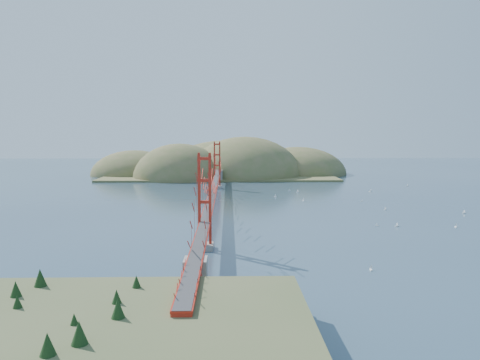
{
  "coord_description": "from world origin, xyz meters",
  "views": [
    {
      "loc": [
        2.91,
        -85.37,
        14.25
      ],
      "look_at": [
        4.95,
        0.0,
        5.28
      ],
      "focal_mm": 35.0,
      "sensor_mm": 36.0,
      "label": 1
    }
  ],
  "objects_px": {
    "sailboat_2": "(397,226)",
    "sailboat_1": "(362,201)",
    "bridge": "(213,171)",
    "fort": "(199,296)"
  },
  "relations": [
    {
      "from": "sailboat_2",
      "to": "sailboat_1",
      "type": "xyz_separation_m",
      "value": [
        1.83,
        24.87,
        -0.02
      ]
    },
    {
      "from": "sailboat_2",
      "to": "sailboat_1",
      "type": "relative_size",
      "value": 1.25
    },
    {
      "from": "bridge",
      "to": "sailboat_2",
      "type": "height_order",
      "value": "bridge"
    },
    {
      "from": "sailboat_2",
      "to": "sailboat_1",
      "type": "height_order",
      "value": "sailboat_2"
    },
    {
      "from": "fort",
      "to": "sailboat_2",
      "type": "height_order",
      "value": "fort"
    },
    {
      "from": "bridge",
      "to": "fort",
      "type": "xyz_separation_m",
      "value": [
        0.4,
        -47.98,
        -6.34
      ]
    },
    {
      "from": "fort",
      "to": "sailboat_2",
      "type": "distance_m",
      "value": 41.35
    },
    {
      "from": "bridge",
      "to": "fort",
      "type": "distance_m",
      "value": 48.4
    },
    {
      "from": "bridge",
      "to": "sailboat_1",
      "type": "distance_m",
      "value": 31.62
    },
    {
      "from": "bridge",
      "to": "sailboat_1",
      "type": "xyz_separation_m",
      "value": [
        29.92,
        7.6,
        -6.87
      ]
    }
  ]
}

